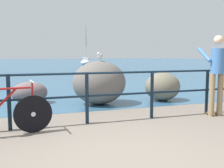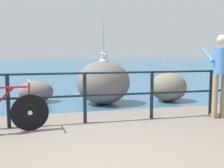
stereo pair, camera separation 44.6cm
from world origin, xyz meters
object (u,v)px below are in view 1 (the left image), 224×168
breakwater_boulder_right (163,87)px  bicycle (1,114)px  person_at_railing (216,72)px  breakwater_boulder_main (99,83)px  seagull (100,56)px  breakwater_boulder_left (29,93)px  sailboat (86,60)px

breakwater_boulder_right → bicycle: bearing=-153.3°
person_at_railing → breakwater_boulder_main: person_at_railing is taller
person_at_railing → seagull: 2.99m
seagull → person_at_railing: bearing=82.0°
person_at_railing → breakwater_boulder_left: person_at_railing is taller
seagull → sailboat: size_ratio=0.05×
breakwater_boulder_main → breakwater_boulder_left: size_ratio=1.51×
breakwater_boulder_right → seagull: (-1.91, 0.07, 0.91)m
breakwater_boulder_right → sailboat: 27.71m
breakwater_boulder_main → sailboat: 27.98m
breakwater_boulder_right → seagull: seagull is taller
bicycle → person_at_railing: (4.41, 0.07, 0.60)m
bicycle → breakwater_boulder_right: (4.26, 2.14, 0.03)m
breakwater_boulder_main → sailboat: (5.87, 27.35, 0.11)m
bicycle → breakwater_boulder_main: bearing=36.9°
breakwater_boulder_main → breakwater_boulder_right: 1.95m
seagull → sailboat: 27.98m
breakwater_boulder_left → seagull: bearing=-20.7°
breakwater_boulder_main → breakwater_boulder_right: size_ratio=1.38×
breakwater_boulder_main → breakwater_boulder_right: (1.94, -0.08, -0.18)m
breakwater_boulder_left → breakwater_boulder_right: bearing=-11.6°
breakwater_boulder_right → seagull: 2.12m
breakwater_boulder_main → sailboat: size_ratio=0.24×
bicycle → person_at_railing: person_at_railing is taller
person_at_railing → breakwater_boulder_left: bearing=61.7°
breakwater_boulder_left → breakwater_boulder_main: bearing=-20.8°
bicycle → breakwater_boulder_left: bearing=73.7°
breakwater_boulder_right → seagull: size_ratio=3.48×
bicycle → breakwater_boulder_left: (0.49, 2.92, -0.08)m
bicycle → breakwater_boulder_left: size_ratio=1.72×
bicycle → seagull: (2.35, 2.22, 0.95)m
bicycle → breakwater_boulder_right: bicycle is taller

